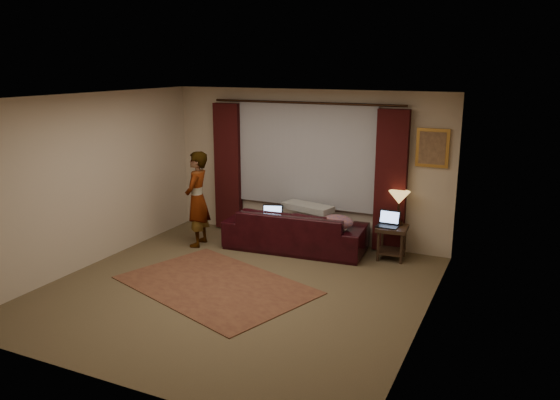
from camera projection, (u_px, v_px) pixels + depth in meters
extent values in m
cube|color=brown|center=(237.00, 289.00, 7.50)|extent=(5.00, 5.00, 0.01)
cube|color=silver|center=(233.00, 97.00, 6.87)|extent=(5.00, 5.00, 0.02)
cube|color=#C3B198|center=(307.00, 166.00, 9.38)|extent=(5.00, 0.02, 2.60)
cube|color=#C3B198|center=(99.00, 256.00, 4.99)|extent=(5.00, 0.02, 2.60)
cube|color=#C3B198|center=(90.00, 181.00, 8.21)|extent=(0.02, 5.00, 2.60)
cube|color=#C3B198|center=(427.00, 219.00, 6.16)|extent=(0.02, 5.00, 2.60)
cube|color=#9D9DA5|center=(305.00, 155.00, 9.28)|extent=(2.50, 0.05, 1.80)
cube|color=#330B0C|center=(228.00, 167.00, 9.93)|extent=(0.50, 0.14, 2.30)
cube|color=#330B0C|center=(391.00, 182.00, 8.70)|extent=(0.50, 0.14, 2.30)
cylinder|color=black|center=(305.00, 103.00, 9.02)|extent=(0.04, 0.04, 3.40)
cube|color=#BD8535|center=(433.00, 148.00, 8.39)|extent=(0.50, 0.04, 0.60)
imported|color=black|center=(296.00, 222.00, 9.01)|extent=(2.38, 1.18, 0.93)
cube|color=gray|center=(308.00, 193.00, 9.01)|extent=(0.91, 0.53, 0.10)
ellipsoid|color=#7B4F59|center=(337.00, 222.00, 8.61)|extent=(0.56, 0.46, 0.22)
cube|color=brown|center=(216.00, 285.00, 7.61)|extent=(3.03, 2.50, 0.01)
cube|color=black|center=(392.00, 243.00, 8.60)|extent=(0.50, 0.50, 0.54)
imported|color=gray|center=(197.00, 199.00, 9.13)|extent=(0.56, 0.56, 1.61)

